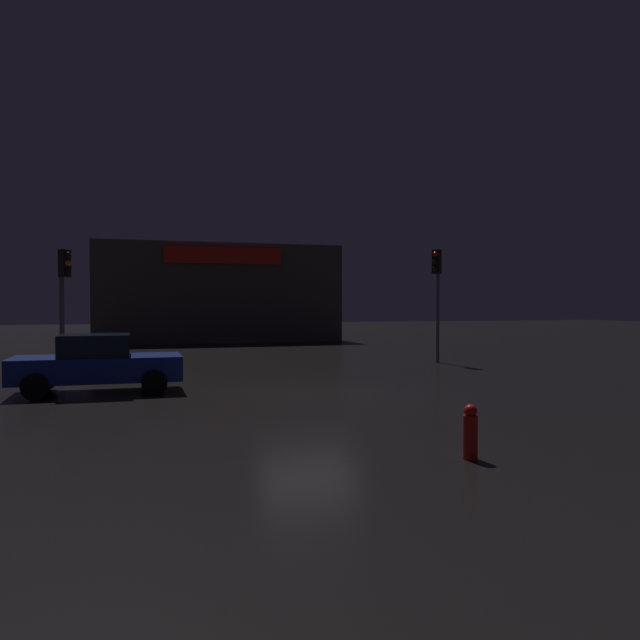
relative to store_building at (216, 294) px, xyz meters
name	(u,v)px	position (x,y,z in m)	size (l,w,h in m)	color
ground_plane	(308,392)	(-0.76, -24.21, -2.97)	(120.00, 120.00, 0.00)	black
store_building	(216,294)	(0.00, 0.00, 0.00)	(14.66, 6.90, 5.92)	#4C4742
traffic_signal_main	(437,281)	(6.29, -17.79, 0.24)	(0.43, 0.42, 4.43)	#595B60
traffic_signal_opposite	(64,287)	(-7.28, -17.73, -0.12)	(0.42, 0.42, 4.09)	#595B60
car_near	(97,364)	(-6.01, -22.67, -2.20)	(4.20, 2.04, 1.52)	navy
fire_hydrant	(470,432)	(-0.35, -31.61, -2.56)	(0.22, 0.22, 0.82)	red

